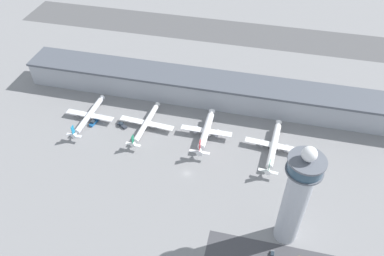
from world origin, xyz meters
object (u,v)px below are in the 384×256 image
(control_tower, at_px, (296,197))
(service_truck_fuel, at_px, (122,125))
(airplane_gate_alpha, at_px, (89,115))
(airplane_gate_delta, at_px, (274,146))
(airplane_gate_bravo, at_px, (146,123))
(airplane_gate_charlie, at_px, (206,131))
(service_truck_catering, at_px, (94,123))
(car_navy_sedan, at_px, (272,254))

(control_tower, relative_size, service_truck_fuel, 8.03)
(airplane_gate_alpha, xyz_separation_m, airplane_gate_delta, (121.61, -0.73, 0.21))
(airplane_gate_bravo, distance_m, airplane_gate_charlie, 39.65)
(airplane_gate_delta, bearing_deg, airplane_gate_charlie, 176.33)
(airplane_gate_delta, bearing_deg, service_truck_fuel, -179.78)
(control_tower, xyz_separation_m, airplane_gate_charlie, (-52.66, 60.26, -25.98))
(control_tower, relative_size, airplane_gate_charlie, 1.54)
(airplane_gate_bravo, relative_size, service_truck_catering, 5.54)
(control_tower, relative_size, airplane_gate_alpha, 1.47)
(car_navy_sedan, bearing_deg, airplane_gate_alpha, 150.69)
(service_truck_catering, bearing_deg, control_tower, -23.44)
(airplane_gate_delta, bearing_deg, control_tower, -80.12)
(airplane_gate_bravo, distance_m, service_truck_fuel, 16.49)
(service_truck_catering, bearing_deg, airplane_gate_alpha, 143.78)
(airplane_gate_bravo, relative_size, car_navy_sedan, 10.21)
(airplane_gate_charlie, bearing_deg, control_tower, -48.85)
(service_truck_catering, bearing_deg, car_navy_sedan, -29.07)
(car_navy_sedan, bearing_deg, service_truck_fuel, 145.89)
(service_truck_catering, distance_m, service_truck_fuel, 19.36)
(airplane_gate_alpha, height_order, airplane_gate_bravo, airplane_gate_alpha)
(control_tower, bearing_deg, service_truck_fuel, 152.19)
(service_truck_fuel, distance_m, car_navy_sedan, 124.57)
(airplane_gate_bravo, xyz_separation_m, service_truck_fuel, (-16.07, -2.38, -2.81))
(airplane_gate_bravo, bearing_deg, service_truck_catering, -173.22)
(car_navy_sedan, bearing_deg, airplane_gate_charlie, 123.03)
(airplane_gate_bravo, bearing_deg, car_navy_sedan, -39.69)
(service_truck_fuel, height_order, car_navy_sedan, service_truck_fuel)
(airplane_gate_bravo, bearing_deg, airplane_gate_charlie, 1.05)
(airplane_gate_bravo, distance_m, service_truck_catering, 35.71)
(service_truck_fuel, bearing_deg, airplane_gate_bravo, 8.43)
(control_tower, bearing_deg, car_navy_sedan, -112.33)
(airplane_gate_charlie, bearing_deg, airplane_gate_alpha, -178.55)
(airplane_gate_charlie, distance_m, service_truck_catering, 75.23)
(control_tower, distance_m, service_truck_fuel, 126.08)
(service_truck_catering, bearing_deg, airplane_gate_bravo, 6.78)
(service_truck_catering, height_order, service_truck_fuel, service_truck_catering)
(airplane_gate_bravo, relative_size, service_truck_fuel, 5.54)
(airplane_gate_charlie, xyz_separation_m, airplane_gate_delta, (42.64, -2.73, -0.64))
(airplane_gate_delta, relative_size, car_navy_sedan, 10.91)
(airplane_gate_alpha, relative_size, airplane_gate_delta, 0.92)
(service_truck_fuel, xyz_separation_m, car_navy_sedan, (103.14, -69.86, -0.32))
(airplane_gate_delta, distance_m, service_truck_catering, 117.68)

